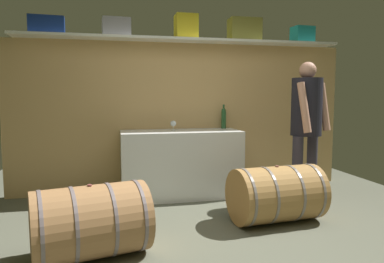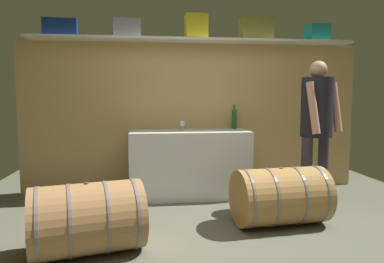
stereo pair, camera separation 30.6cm
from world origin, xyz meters
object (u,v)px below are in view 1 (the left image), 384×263
Objects in this scene: toolcase_navy at (47,25)px; toolcase_olive at (244,30)px; wine_glass at (173,124)px; wine_barrel_far at (91,222)px; winemaker_pouring at (307,117)px; toolcase_yellow at (186,27)px; toolcase_teal at (302,35)px; toolcase_grey at (116,28)px; wine_barrel_near at (276,194)px; wine_bottle_green at (224,118)px; work_cabinet at (181,164)px.

toolcase_olive is at bearing -4.45° from toolcase_navy.
wine_barrel_far is (-0.94, -1.67, -0.65)m from wine_glass.
winemaker_pouring is (3.05, -0.83, -1.12)m from toolcase_navy.
toolcase_yellow is 0.18× the size of winemaker_pouring.
toolcase_teal reaches higher than toolcase_navy.
toolcase_navy is at bearing 176.21° from toolcase_grey.
wine_barrel_near is at bearing -130.28° from toolcase_teal.
wine_bottle_green is 2.58m from wine_barrel_far.
toolcase_teal is at bearing 18.83° from wine_barrel_far.
wine_glass reaches higher than work_cabinet.
toolcase_yellow reaches higher than toolcase_teal.
toolcase_yellow is 2.89m from wine_barrel_far.
winemaker_pouring is at bearing -58.72° from toolcase_olive.
work_cabinet is (0.79, -0.22, -1.74)m from toolcase_grey.
toolcase_grey is 2.59m from toolcase_teal.
toolcase_yellow is 0.96× the size of wine_bottle_green.
wine_glass is at bearing -141.77° from toolcase_yellow.
toolcase_yellow reaches higher than wine_barrel_near.
winemaker_pouring is at bearing 8.07° from wine_barrel_far.
winemaker_pouring is (0.50, -0.83, -1.16)m from toolcase_olive.
toolcase_teal is 2.26m from wine_glass.
toolcase_navy is 3.35m from winemaker_pouring.
toolcase_olive is 0.28× the size of work_cabinet.
toolcase_olive is 0.25× the size of winemaker_pouring.
wine_glass is at bearing -10.72° from toolcase_navy.
toolcase_grey is 0.23× the size of work_cabinet.
toolcase_olive is 0.44× the size of wine_barrel_near.
wine_bottle_green is 0.34× the size of wine_barrel_near.
work_cabinet is at bearing 43.31° from wine_barrel_far.
toolcase_grey is at bearing -4.45° from toolcase_navy.
work_cabinet is 0.90× the size of winemaker_pouring.
work_cabinet is 1.41m from wine_barrel_near.
wine_glass is (0.70, -0.17, -1.22)m from toolcase_grey.
toolcase_olive is 1.30× the size of wine_bottle_green.
toolcase_navy is 1.74m from toolcase_yellow.
wine_bottle_green is at bearing 90.64° from wine_barrel_near.
winemaker_pouring is at bearing -33.56° from toolcase_yellow.
toolcase_olive reaches higher than wine_glass.
toolcase_navy is 2.55m from toolcase_olive.
wine_glass is (-0.20, -0.17, -1.27)m from toolcase_yellow.
wine_glass is (-1.89, -0.17, -1.22)m from toolcase_teal.
toolcase_olive is 1.23m from wine_bottle_green.
toolcase_teal is 0.16× the size of winemaker_pouring.
toolcase_navy is 1.20× the size of toolcase_grey.
toolcase_olive is 1.51m from winemaker_pouring.
wine_barrel_far is (0.59, -1.84, -1.87)m from toolcase_navy.
winemaker_pouring is (1.43, -0.62, 0.62)m from work_cabinet.
toolcase_olive is 2.36m from wine_barrel_near.
toolcase_grey is 2.65× the size of wine_glass.
toolcase_olive is 0.42× the size of wine_barrel_far.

